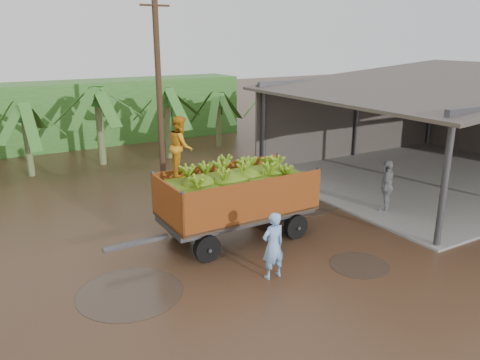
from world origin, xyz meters
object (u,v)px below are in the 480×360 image
object	(u,v)px
man_blue	(273,246)
man_grey	(387,186)
utility_pole	(159,90)
banana_trailer	(235,194)

from	to	relation	value
man_blue	man_grey	size ratio (longest dim) A/B	0.94
man_blue	utility_pole	distance (m)	9.84
utility_pole	banana_trailer	bearing A→B (deg)	-92.15
man_blue	utility_pole	world-z (taller)	utility_pole
man_grey	man_blue	bearing A→B (deg)	-17.64
utility_pole	man_grey	bearing A→B (deg)	-53.67
banana_trailer	man_grey	bearing A→B (deg)	-7.84
man_blue	man_grey	distance (m)	6.43
banana_trailer	man_blue	bearing A→B (deg)	-99.45
man_blue	utility_pole	size ratio (longest dim) A/B	0.23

